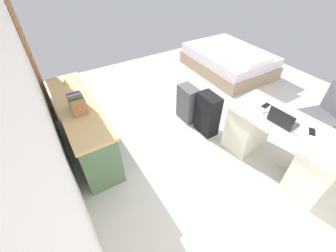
% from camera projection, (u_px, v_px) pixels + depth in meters
% --- Properties ---
extents(ground_plane, '(5.86, 5.86, 0.00)m').
position_uv_depth(ground_plane, '(213.00, 118.00, 3.93)').
color(ground_plane, beige).
extents(wall_back, '(4.69, 0.10, 2.56)m').
position_uv_depth(wall_back, '(34.00, 97.00, 2.13)').
color(wall_back, white).
rests_on(wall_back, ground_plane).
extents(door_wooden, '(0.88, 0.05, 2.04)m').
position_uv_depth(door_wooden, '(30.00, 55.00, 3.49)').
color(door_wooden, '#936038').
rests_on(door_wooden, ground_plane).
extents(desk, '(1.49, 0.79, 0.73)m').
position_uv_depth(desk, '(280.00, 144.00, 2.91)').
color(desk, silver).
rests_on(desk, ground_plane).
extents(office_chair, '(0.58, 0.58, 0.94)m').
position_uv_depth(office_chair, '(321.00, 120.00, 3.22)').
color(office_chair, black).
rests_on(office_chair, ground_plane).
extents(credenza, '(1.80, 0.48, 0.77)m').
position_uv_depth(credenza, '(83.00, 126.00, 3.16)').
color(credenza, '#4C6B47').
rests_on(credenza, ground_plane).
extents(bed, '(1.93, 1.44, 0.58)m').
position_uv_depth(bed, '(228.00, 61.00, 5.13)').
color(bed, gray).
rests_on(bed, ground_plane).
extents(suitcase_black, '(0.36, 0.23, 0.68)m').
position_uv_depth(suitcase_black, '(208.00, 114.00, 3.45)').
color(suitcase_black, black).
rests_on(suitcase_black, ground_plane).
extents(suitcase_spare_grey, '(0.36, 0.22, 0.61)m').
position_uv_depth(suitcase_spare_grey, '(188.00, 103.00, 3.73)').
color(suitcase_spare_grey, '#4C4C51').
rests_on(suitcase_spare_grey, ground_plane).
extents(laptop, '(0.33, 0.25, 0.21)m').
position_uv_depth(laptop, '(282.00, 120.00, 2.64)').
color(laptop, '#333338').
rests_on(laptop, desk).
extents(computer_mouse, '(0.07, 0.10, 0.03)m').
position_uv_depth(computer_mouse, '(265.00, 111.00, 2.84)').
color(computer_mouse, white).
rests_on(computer_mouse, desk).
extents(cell_phone_near_laptop, '(0.13, 0.15, 0.01)m').
position_uv_depth(cell_phone_near_laptop, '(312.00, 132.00, 2.56)').
color(cell_phone_near_laptop, black).
rests_on(cell_phone_near_laptop, desk).
extents(cell_phone_by_mouse, '(0.09, 0.14, 0.01)m').
position_uv_depth(cell_phone_by_mouse, '(266.00, 105.00, 2.95)').
color(cell_phone_by_mouse, black).
rests_on(cell_phone_by_mouse, desk).
extents(book_row, '(0.28, 0.17, 0.24)m').
position_uv_depth(book_row, '(77.00, 104.00, 2.73)').
color(book_row, '#9E643C').
rests_on(book_row, credenza).
extents(figurine_small, '(0.08, 0.08, 0.11)m').
position_uv_depth(figurine_small, '(65.00, 82.00, 3.24)').
color(figurine_small, gold).
rests_on(figurine_small, credenza).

